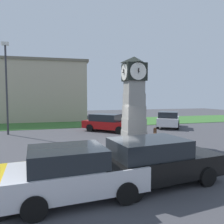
{
  "coord_description": "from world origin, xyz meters",
  "views": [
    {
      "loc": [
        -3.49,
        -11.87,
        2.98
      ],
      "look_at": [
        0.72,
        2.45,
        1.92
      ],
      "focal_mm": 35.0,
      "sensor_mm": 36.0,
      "label": 1
    }
  ],
  "objects_px": {
    "bollard_near_tower": "(155,136)",
    "bollard_end_row": "(161,152)",
    "car_by_building": "(155,161)",
    "street_lamp_near_road": "(6,82)",
    "bollard_mid_row": "(155,140)",
    "car_near_tower": "(74,172)",
    "car_end_of_row": "(108,123)",
    "car_silver_hatch": "(168,119)",
    "clock_tower": "(134,100)",
    "bollard_far_row": "(154,147)"
  },
  "relations": [
    {
      "from": "clock_tower",
      "to": "car_near_tower",
      "type": "distance_m",
      "value": 8.35
    },
    {
      "from": "bollard_end_row",
      "to": "car_by_building",
      "type": "relative_size",
      "value": 0.24
    },
    {
      "from": "street_lamp_near_road",
      "to": "car_near_tower",
      "type": "bearing_deg",
      "value": -72.94
    },
    {
      "from": "car_silver_hatch",
      "to": "bollard_far_row",
      "type": "bearing_deg",
      "value": -124.54
    },
    {
      "from": "bollard_mid_row",
      "to": "car_end_of_row",
      "type": "distance_m",
      "value": 6.73
    },
    {
      "from": "bollard_mid_row",
      "to": "car_by_building",
      "type": "xyz_separation_m",
      "value": [
        -2.39,
        -4.56,
        0.32
      ]
    },
    {
      "from": "clock_tower",
      "to": "bollard_far_row",
      "type": "relative_size",
      "value": 6.11
    },
    {
      "from": "car_by_building",
      "to": "clock_tower",
      "type": "bearing_deg",
      "value": 74.16
    },
    {
      "from": "bollard_far_row",
      "to": "car_by_building",
      "type": "relative_size",
      "value": 0.19
    },
    {
      "from": "bollard_mid_row",
      "to": "car_near_tower",
      "type": "distance_m",
      "value": 7.11
    },
    {
      "from": "bollard_end_row",
      "to": "car_silver_hatch",
      "type": "xyz_separation_m",
      "value": [
        6.37,
        10.05,
        0.23
      ]
    },
    {
      "from": "car_by_building",
      "to": "street_lamp_near_road",
      "type": "xyz_separation_m",
      "value": [
        -6.52,
        11.91,
        3.28
      ]
    },
    {
      "from": "bollard_near_tower",
      "to": "bollard_end_row",
      "type": "xyz_separation_m",
      "value": [
        -1.73,
        -3.87,
        0.03
      ]
    },
    {
      "from": "clock_tower",
      "to": "car_end_of_row",
      "type": "xyz_separation_m",
      "value": [
        -0.4,
        4.84,
        -2.03
      ]
    },
    {
      "from": "bollard_end_row",
      "to": "car_silver_hatch",
      "type": "distance_m",
      "value": 11.9
    },
    {
      "from": "bollard_near_tower",
      "to": "car_silver_hatch",
      "type": "xyz_separation_m",
      "value": [
        4.64,
        6.19,
        0.26
      ]
    },
    {
      "from": "clock_tower",
      "to": "car_silver_hatch",
      "type": "xyz_separation_m",
      "value": [
        5.79,
        5.47,
        -2.0
      ]
    },
    {
      "from": "car_near_tower",
      "to": "car_silver_hatch",
      "type": "distance_m",
      "value": 15.98
    },
    {
      "from": "car_silver_hatch",
      "to": "street_lamp_near_road",
      "type": "height_order",
      "value": "street_lamp_near_road"
    },
    {
      "from": "clock_tower",
      "to": "bollard_end_row",
      "type": "height_order",
      "value": "clock_tower"
    },
    {
      "from": "bollard_near_tower",
      "to": "car_silver_hatch",
      "type": "height_order",
      "value": "car_silver_hatch"
    },
    {
      "from": "bollard_end_row",
      "to": "car_silver_hatch",
      "type": "relative_size",
      "value": 0.26
    },
    {
      "from": "bollard_far_row",
      "to": "car_by_building",
      "type": "xyz_separation_m",
      "value": [
        -1.64,
        -3.19,
        0.33
      ]
    },
    {
      "from": "car_by_building",
      "to": "bollard_far_row",
      "type": "bearing_deg",
      "value": 62.69
    },
    {
      "from": "car_silver_hatch",
      "to": "street_lamp_near_road",
      "type": "relative_size",
      "value": 0.59
    },
    {
      "from": "clock_tower",
      "to": "car_silver_hatch",
      "type": "bearing_deg",
      "value": 43.36
    },
    {
      "from": "car_near_tower",
      "to": "car_end_of_row",
      "type": "relative_size",
      "value": 0.9
    },
    {
      "from": "bollard_mid_row",
      "to": "clock_tower",
      "type": "bearing_deg",
      "value": 107.89
    },
    {
      "from": "street_lamp_near_road",
      "to": "car_end_of_row",
      "type": "bearing_deg",
      "value": -5.09
    },
    {
      "from": "bollard_mid_row",
      "to": "car_silver_hatch",
      "type": "bearing_deg",
      "value": 54.4
    },
    {
      "from": "bollard_mid_row",
      "to": "car_end_of_row",
      "type": "relative_size",
      "value": 0.21
    },
    {
      "from": "car_by_building",
      "to": "car_end_of_row",
      "type": "height_order",
      "value": "car_by_building"
    },
    {
      "from": "bollard_near_tower",
      "to": "bollard_far_row",
      "type": "bearing_deg",
      "value": -118.04
    },
    {
      "from": "bollard_near_tower",
      "to": "bollard_mid_row",
      "type": "distance_m",
      "value": 1.23
    },
    {
      "from": "bollard_near_tower",
      "to": "bollard_far_row",
      "type": "relative_size",
      "value": 1.16
    },
    {
      "from": "bollard_end_row",
      "to": "car_end_of_row",
      "type": "xyz_separation_m",
      "value": [
        0.18,
        9.43,
        0.2
      ]
    },
    {
      "from": "car_by_building",
      "to": "car_near_tower",
      "type": "bearing_deg",
      "value": -173.24
    },
    {
      "from": "car_near_tower",
      "to": "car_silver_hatch",
      "type": "bearing_deg",
      "value": 49.56
    },
    {
      "from": "bollard_far_row",
      "to": "bollard_end_row",
      "type": "height_order",
      "value": "bollard_end_row"
    },
    {
      "from": "clock_tower",
      "to": "bollard_far_row",
      "type": "distance_m",
      "value": 3.94
    },
    {
      "from": "bollard_end_row",
      "to": "car_end_of_row",
      "type": "height_order",
      "value": "car_end_of_row"
    },
    {
      "from": "clock_tower",
      "to": "bollard_mid_row",
      "type": "height_order",
      "value": "clock_tower"
    },
    {
      "from": "bollard_mid_row",
      "to": "car_silver_hatch",
      "type": "height_order",
      "value": "car_silver_hatch"
    },
    {
      "from": "bollard_near_tower",
      "to": "car_silver_hatch",
      "type": "relative_size",
      "value": 0.25
    },
    {
      "from": "clock_tower",
      "to": "car_near_tower",
      "type": "xyz_separation_m",
      "value": [
        -4.57,
        -6.69,
        -2.01
      ]
    },
    {
      "from": "bollard_near_tower",
      "to": "bollard_mid_row",
      "type": "xyz_separation_m",
      "value": [
        -0.57,
        -1.09,
        -0.06
      ]
    },
    {
      "from": "clock_tower",
      "to": "car_end_of_row",
      "type": "relative_size",
      "value": 1.25
    },
    {
      "from": "bollard_mid_row",
      "to": "car_silver_hatch",
      "type": "xyz_separation_m",
      "value": [
        5.21,
        7.28,
        0.31
      ]
    },
    {
      "from": "bollard_near_tower",
      "to": "car_by_building",
      "type": "relative_size",
      "value": 0.22
    },
    {
      "from": "car_by_building",
      "to": "bollard_near_tower",
      "type": "bearing_deg",
      "value": 62.37
    }
  ]
}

